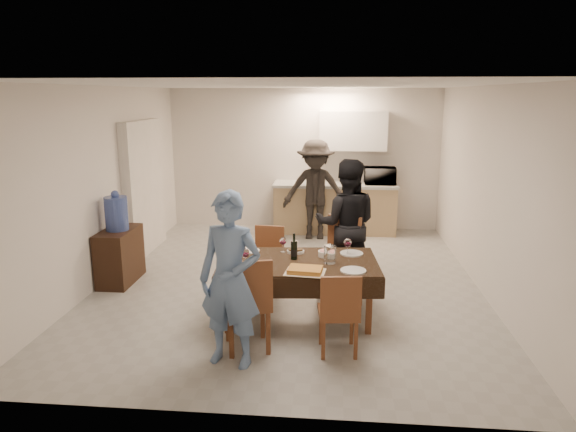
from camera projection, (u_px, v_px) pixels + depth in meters
name	position (u px, v px, depth m)	size (l,w,h in m)	color
floor	(289.00, 282.00, 6.98)	(5.00, 6.00, 0.02)	#9E9E9A
ceiling	(289.00, 85.00, 6.38)	(5.00, 6.00, 0.02)	white
wall_back	(304.00, 159.00, 9.59)	(5.00, 0.02, 2.60)	silver
wall_front	(253.00, 260.00, 3.78)	(5.00, 0.02, 2.60)	silver
wall_left	(105.00, 185.00, 6.91)	(0.02, 6.00, 2.60)	silver
wall_right	(487.00, 191.00, 6.46)	(0.02, 6.00, 2.60)	silver
stub_partition	(144.00, 187.00, 8.12)	(0.15, 1.40, 2.10)	silver
kitchen_base_cabinet	(335.00, 209.00, 9.43)	(2.20, 0.60, 0.86)	#9D7E5E
kitchen_worktop	(335.00, 185.00, 9.32)	(2.24, 0.64, 0.05)	#ADAEA9
upper_cabinet	(353.00, 131.00, 9.21)	(1.20, 0.34, 0.70)	white
dining_table	(298.00, 263.00, 5.71)	(1.83, 1.15, 0.68)	black
chair_near_left	(245.00, 295.00, 4.95)	(0.55, 0.56, 0.53)	brown
chair_near_right	(339.00, 306.00, 4.90)	(0.42, 0.42, 0.46)	brown
chair_far_left	(266.00, 256.00, 6.44)	(0.41, 0.41, 0.45)	brown
chair_far_right	(338.00, 251.00, 6.32)	(0.58, 0.60, 0.53)	brown
console	(120.00, 256.00, 6.91)	(0.39, 0.79, 0.73)	black
water_jug	(116.00, 213.00, 6.78)	(0.30, 0.30, 0.45)	#435CAD
wine_bottle	(294.00, 246.00, 5.72)	(0.07, 0.07, 0.30)	black
water_pitcher	(330.00, 254.00, 5.60)	(0.13, 0.13, 0.20)	white
savoury_tart	(305.00, 270.00, 5.32)	(0.41, 0.31, 0.05)	gold
salad_bowl	(325.00, 254.00, 5.85)	(0.17, 0.17, 0.07)	silver
mushroom_dish	(296.00, 252.00, 5.98)	(0.18, 0.18, 0.03)	silver
wine_glass_a	(245.00, 257.00, 5.49)	(0.09, 0.09, 0.20)	white
wine_glass_b	(348.00, 247.00, 5.88)	(0.09, 0.09, 0.20)	white
wine_glass_c	(283.00, 245.00, 5.99)	(0.08, 0.08, 0.18)	white
plate_near_left	(240.00, 267.00, 5.47)	(0.28, 0.28, 0.02)	silver
plate_near_right	(353.00, 271.00, 5.36)	(0.27, 0.27, 0.02)	silver
plate_far_left	(249.00, 251.00, 6.05)	(0.24, 0.24, 0.01)	silver
plate_far_right	(352.00, 253.00, 5.94)	(0.27, 0.27, 0.02)	silver
microwave	(380.00, 176.00, 9.21)	(0.55, 0.37, 0.30)	white
person_near	(230.00, 280.00, 4.70)	(0.60, 0.40, 1.66)	#5F7EAB
person_far	(346.00, 224.00, 6.64)	(0.83, 0.64, 1.70)	black
person_kitchen	(315.00, 190.00, 8.92)	(1.12, 0.64, 1.74)	black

